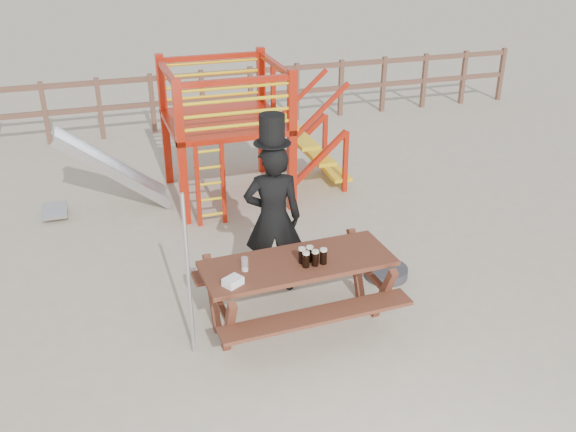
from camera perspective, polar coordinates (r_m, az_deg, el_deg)
name	(u,v)px	position (r m, az deg, el deg)	size (l,w,h in m)	color
ground	(286,324)	(7.12, -0.20, -9.54)	(60.00, 60.00, 0.00)	#B6AA8E
back_fence	(177,95)	(13.09, -9.81, 10.52)	(15.09, 0.09, 1.20)	brown
playground_fort	(221,130)	(9.79, -6.02, 7.57)	(4.71, 1.84, 2.10)	#B01E0B
picnic_table	(298,285)	(6.86, 0.87, -6.11)	(2.07, 1.47, 0.78)	brown
man_with_hat	(273,215)	(7.28, -1.35, 0.09)	(0.73, 0.56, 2.14)	black
metal_pole	(189,277)	(6.29, -8.84, -5.42)	(0.04, 0.04, 1.78)	#B2B2B7
parasol_base	(386,272)	(8.01, 8.69, -4.93)	(0.53, 0.53, 0.23)	#333337
paper_bag	(233,282)	(6.31, -4.92, -5.82)	(0.18, 0.14, 0.08)	white
stout_pints	(311,256)	(6.62, 2.08, -3.61)	(0.28, 0.18, 0.17)	black
empty_glasses	(245,265)	(6.52, -3.86, -4.34)	(0.07, 0.07, 0.15)	silver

